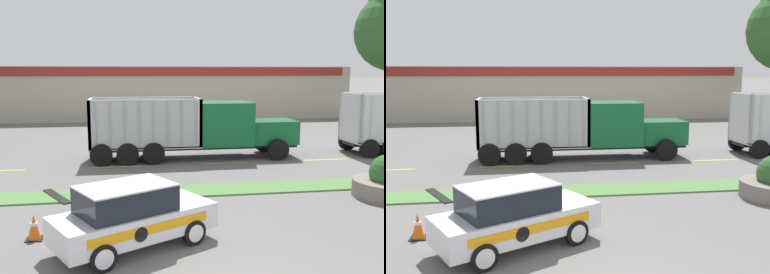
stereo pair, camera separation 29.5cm
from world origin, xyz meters
TOP-DOWN VIEW (x-y plane):
  - grass_verge at (0.00, 8.57)m, footprint 120.00×1.63m
  - centre_line_3 at (-7.76, 13.38)m, footprint 2.40×0.14m
  - centre_line_4 at (-2.36, 13.38)m, footprint 2.40×0.14m
  - centre_line_5 at (3.04, 13.38)m, footprint 2.40×0.14m
  - centre_line_6 at (8.44, 13.38)m, footprint 2.40×0.14m
  - dump_truck_trail at (2.44, 14.88)m, footprint 10.91×2.74m
  - rally_car at (-1.79, 3.60)m, footprint 4.54×3.50m
  - traffic_cone at (-4.45, 4.55)m, footprint 0.45×0.45m
  - store_building_backdrop at (2.28, 38.13)m, footprint 35.37×12.10m

SIDE VIEW (x-z plane):
  - centre_line_3 at x=-7.76m, z-range 0.00..0.01m
  - centre_line_4 at x=-2.36m, z-range 0.00..0.01m
  - centre_line_5 at x=3.04m, z-range 0.00..0.01m
  - centre_line_6 at x=8.44m, z-range 0.00..0.01m
  - grass_verge at x=0.00m, z-range 0.00..0.06m
  - traffic_cone at x=-4.45m, z-range -0.01..0.71m
  - rally_car at x=-1.79m, z-range 0.00..1.75m
  - dump_truck_trail at x=2.44m, z-range -0.07..3.14m
  - store_building_backdrop at x=2.28m, z-range 0.00..5.01m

